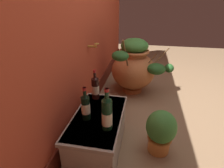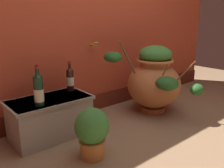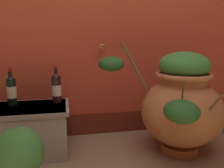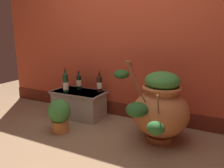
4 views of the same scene
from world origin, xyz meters
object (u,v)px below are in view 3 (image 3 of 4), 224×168
potted_shrub (19,160)px  terracotta_urn (181,105)px  wine_bottle_left (11,90)px  wine_bottle_right (56,87)px

potted_shrub → terracotta_urn: bearing=16.4°
wine_bottle_left → wine_bottle_right: bearing=2.4°
terracotta_urn → wine_bottle_right: bearing=161.8°
potted_shrub → wine_bottle_right: bearing=73.0°
wine_bottle_right → potted_shrub: bearing=-107.0°
terracotta_urn → potted_shrub: terracotta_urn is taller
wine_bottle_left → wine_bottle_right: 0.34m
terracotta_urn → potted_shrub: (-1.12, -0.33, -0.16)m
terracotta_urn → potted_shrub: 1.18m
terracotta_urn → wine_bottle_left: terracotta_urn is taller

